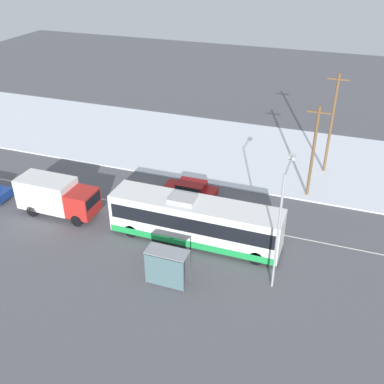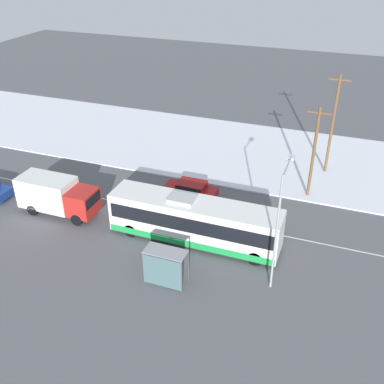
{
  "view_description": "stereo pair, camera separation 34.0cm",
  "coord_description": "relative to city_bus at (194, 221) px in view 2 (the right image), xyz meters",
  "views": [
    {
      "loc": [
        7.58,
        -27.15,
        18.98
      ],
      "look_at": [
        -2.7,
        1.33,
        1.4
      ],
      "focal_mm": 42.0,
      "sensor_mm": 36.0,
      "label": 1
    },
    {
      "loc": [
        7.9,
        -27.04,
        18.98
      ],
      "look_at": [
        -2.7,
        1.33,
        1.4
      ],
      "focal_mm": 42.0,
      "sensor_mm": 36.0,
      "label": 2
    }
  ],
  "objects": [
    {
      "name": "ground_plane",
      "position": [
        1.0,
        2.73,
        -1.65
      ],
      "size": [
        120.0,
        120.0,
        0.0
      ],
      "primitive_type": "plane",
      "color": "#56565B"
    },
    {
      "name": "pedestrian_at_stop",
      "position": [
        -0.5,
        -3.4,
        -0.64
      ],
      "size": [
        0.59,
        0.26,
        1.65
      ],
      "color": "#23232D",
      "rests_on": "ground_plane"
    },
    {
      "name": "bus_shelter",
      "position": [
        -0.11,
        -5.02,
        0.02
      ],
      "size": [
        2.59,
        1.2,
        2.4
      ],
      "color": "gray",
      "rests_on": "ground_plane"
    },
    {
      "name": "utility_pole_roadside",
      "position": [
        6.66,
        9.05,
        2.41
      ],
      "size": [
        1.8,
        0.24,
        7.75
      ],
      "color": "brown",
      "rests_on": "ground_plane"
    },
    {
      "name": "streetlamp",
      "position": [
        6.08,
        -2.29,
        3.32
      ],
      "size": [
        0.36,
        3.09,
        7.83
      ],
      "color": "#9EA3A8",
      "rests_on": "ground_plane"
    },
    {
      "name": "city_bus",
      "position": [
        0.0,
        0.0,
        0.0
      ],
      "size": [
        12.07,
        2.57,
        3.38
      ],
      "color": "white",
      "rests_on": "ground_plane"
    },
    {
      "name": "snow_lot",
      "position": [
        1.0,
        15.46,
        -1.59
      ],
      "size": [
        80.0,
        14.82,
        0.12
      ],
      "color": "silver",
      "rests_on": "ground_plane"
    },
    {
      "name": "utility_pole_snowlot",
      "position": [
        7.54,
        13.94,
        3.05
      ],
      "size": [
        1.8,
        0.24,
        9.02
      ],
      "color": "brown",
      "rests_on": "ground_plane"
    },
    {
      "name": "box_truck",
      "position": [
        -11.15,
        -0.26,
        -0.05
      ],
      "size": [
        6.19,
        2.3,
        2.89
      ],
      "color": "silver",
      "rests_on": "ground_plane"
    },
    {
      "name": "lane_marking_center",
      "position": [
        1.0,
        2.73,
        -1.65
      ],
      "size": [
        60.0,
        0.12,
        0.0
      ],
      "color": "silver",
      "rests_on": "ground_plane"
    },
    {
      "name": "sedan_car",
      "position": [
        -2.36,
        5.58,
        -0.9
      ],
      "size": [
        4.36,
        1.8,
        1.35
      ],
      "rotation": [
        0.0,
        0.0,
        3.14
      ],
      "color": "maroon",
      "rests_on": "ground_plane"
    }
  ]
}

